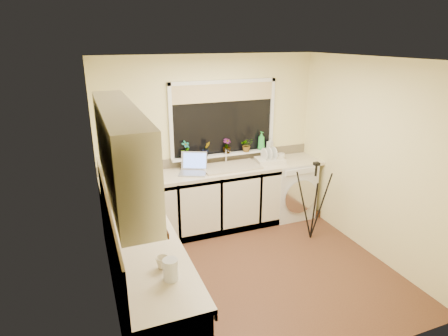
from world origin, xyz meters
TOP-DOWN VIEW (x-y plane):
  - floor at (0.00, 0.00)m, footprint 3.20×3.20m
  - ceiling at (0.00, 0.00)m, footprint 3.20×3.20m
  - wall_back at (0.00, 1.50)m, footprint 3.20×0.00m
  - wall_front at (0.00, -1.50)m, footprint 3.20×0.00m
  - wall_left at (-1.60, 0.00)m, footprint 0.00×3.00m
  - wall_right at (1.60, 0.00)m, footprint 0.00×3.00m
  - base_cabinet_back at (-0.33, 1.20)m, footprint 2.55×0.60m
  - base_cabinet_left at (-1.30, -0.30)m, footprint 0.54×2.40m
  - worktop_back at (0.00, 1.20)m, footprint 3.20×0.60m
  - worktop_left at (-1.30, -0.30)m, footprint 0.60×2.40m
  - upper_cabinet at (-1.44, -0.45)m, footprint 0.28×1.90m
  - splashback_left at (-1.59, -0.30)m, footprint 0.02×2.40m
  - splashback_back at (0.00, 1.49)m, footprint 3.20×0.02m
  - window_glass at (0.20, 1.49)m, footprint 1.50×0.02m
  - window_blind at (0.20, 1.46)m, footprint 1.50×0.02m
  - windowsill at (0.20, 1.43)m, footprint 1.60×0.14m
  - sink at (0.20, 1.20)m, footprint 0.82×0.46m
  - faucet at (0.20, 1.38)m, footprint 0.03×0.03m
  - washing_machine at (1.19, 1.19)m, footprint 0.63×0.61m
  - laptop at (-0.35, 1.22)m, footprint 0.47×0.46m
  - kettle at (-1.26, 0.47)m, footprint 0.15×0.15m
  - dish_rack at (0.84, 1.21)m, footprint 0.45×0.36m
  - tripod at (1.10, 0.42)m, footprint 0.56×0.56m
  - glass_jug at (-1.22, -1.05)m, footprint 0.12×0.12m
  - steel_jar at (-1.31, -0.26)m, footprint 0.08×0.08m
  - microwave at (-1.25, 0.63)m, footprint 0.52×0.66m
  - plant_a at (-0.39, 1.41)m, footprint 0.16×0.14m
  - plant_b at (-0.10, 1.39)m, footprint 0.13×0.11m
  - plant_c at (0.23, 1.42)m, footprint 0.14×0.14m
  - plant_d at (0.54, 1.39)m, footprint 0.22×0.20m
  - soap_bottle_green at (0.79, 1.41)m, footprint 0.12×0.12m
  - soap_bottle_clear at (0.93, 1.40)m, footprint 0.10×0.10m
  - cup_back at (1.07, 1.28)m, footprint 0.15×0.15m
  - cup_left at (-1.24, -0.88)m, footprint 0.13×0.13m

SIDE VIEW (x-z plane):
  - floor at x=0.00m, z-range 0.00..0.00m
  - base_cabinet_back at x=-0.33m, z-range 0.00..0.86m
  - base_cabinet_left at x=-1.30m, z-range 0.00..0.86m
  - washing_machine at x=1.19m, z-range 0.00..0.89m
  - tripod at x=1.10m, z-range 0.00..1.11m
  - worktop_back at x=0.00m, z-range 0.86..0.90m
  - worktop_left at x=-1.30m, z-range 0.86..0.90m
  - sink at x=0.20m, z-range 0.90..0.93m
  - dish_rack at x=0.84m, z-range 0.90..0.96m
  - cup_back at x=1.07m, z-range 0.90..0.99m
  - cup_left at x=-1.24m, z-range 0.90..1.00m
  - steel_jar at x=-1.31m, z-range 0.90..1.01m
  - laptop at x=-0.35m, z-range 0.84..1.10m
  - splashback_back at x=0.00m, z-range 0.90..1.04m
  - glass_jug at x=-1.22m, z-range 0.90..1.07m
  - kettle at x=-1.26m, z-range 0.90..1.10m
  - faucet at x=0.20m, z-range 0.90..1.14m
  - windowsill at x=0.20m, z-range 1.02..1.05m
  - microwave at x=-1.25m, z-range 0.90..1.23m
  - splashback_left at x=-1.59m, z-range 0.90..1.35m
  - soap_bottle_clear at x=0.93m, z-range 1.05..1.22m
  - plant_d at x=0.54m, z-range 1.05..1.25m
  - plant_b at x=-0.10m, z-range 1.05..1.26m
  - plant_c at x=0.23m, z-range 1.05..1.27m
  - plant_a at x=-0.39m, z-range 1.05..1.30m
  - soap_bottle_green at x=0.79m, z-range 1.05..1.32m
  - wall_back at x=0.00m, z-range -0.38..2.83m
  - wall_front at x=0.00m, z-range -0.38..2.83m
  - wall_left at x=-1.60m, z-range -0.27..2.73m
  - wall_right at x=1.60m, z-range -0.27..2.73m
  - window_glass at x=0.20m, z-range 1.05..2.05m
  - upper_cabinet at x=-1.44m, z-range 1.45..2.15m
  - window_blind at x=0.20m, z-range 1.80..2.05m
  - ceiling at x=0.00m, z-range 2.45..2.45m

